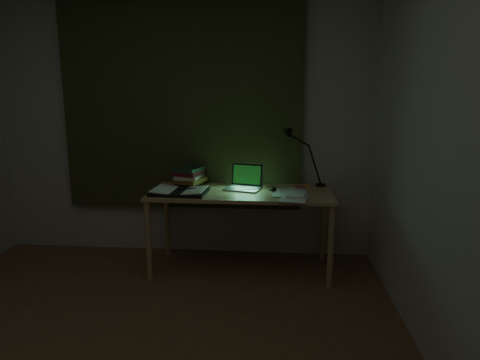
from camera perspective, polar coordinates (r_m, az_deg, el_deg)
The scene contains 12 objects.
wall_back at distance 4.04m, azimuth -7.67°, elevation 7.66°, with size 3.50×0.00×2.50m, color beige.
wall_right at distance 2.14m, azimuth 29.05°, elevation 2.94°, with size 0.00×4.00×2.50m, color beige.
curtain at distance 3.99m, azimuth -7.87°, elevation 10.48°, with size 2.20×0.06×2.00m, color #32381C.
desk at distance 3.72m, azimuth 0.16°, elevation -6.75°, with size 1.53×0.67×0.70m, color tan, non-canonical shape.
laptop at distance 3.65m, azimuth 0.35°, elevation 0.31°, with size 0.29×0.33×0.21m, color #AEAEB3, non-canonical shape.
open_textbook at distance 3.57m, azimuth -8.07°, elevation -1.48°, with size 0.45×0.32×0.04m, color white, non-canonical shape.
book_stack at distance 3.85m, azimuth -6.75°, elevation 0.56°, with size 0.22×0.26×0.18m, color white, non-canonical shape.
loose_papers at distance 3.49m, azimuth 6.61°, elevation -1.89°, with size 0.34×0.36×0.02m, color silver, non-canonical shape.
mouse at distance 3.62m, azimuth 4.45°, elevation -1.25°, with size 0.06×0.09×0.03m, color black.
sticky_yellow at distance 3.83m, azimuth 8.63°, elevation -0.80°, with size 0.07×0.07×0.01m, color yellow.
sticky_pink at distance 3.78m, azimuth 7.99°, elevation -0.91°, with size 0.08×0.08×0.02m, color #D5536F.
desk_lamp at distance 3.85m, azimuth 10.82°, elevation 2.82°, with size 0.33×0.26×0.49m, color black, non-canonical shape.
Camera 1 is at (0.88, -1.93, 1.52)m, focal length 32.00 mm.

